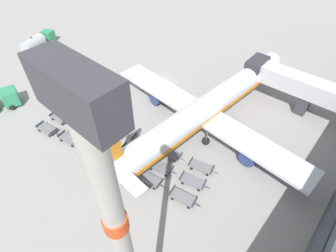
# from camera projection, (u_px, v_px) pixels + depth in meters

# --- Properties ---
(ground_plane) EXTENTS (500.00, 500.00, 0.00)m
(ground_plane) POSITION_uv_depth(u_px,v_px,m) (163.00, 82.00, 46.70)
(ground_plane) COLOR gray
(jet_bridge) EXTENTS (20.56, 4.71, 5.87)m
(jet_bridge) POSITION_uv_depth(u_px,v_px,m) (324.00, 98.00, 37.49)
(jet_bridge) COLOR silver
(jet_bridge) RESTS_ON ground_plane
(airplane) EXTENTS (32.54, 37.31, 11.80)m
(airplane) POSITION_uv_depth(u_px,v_px,m) (206.00, 108.00, 36.57)
(airplane) COLOR silver
(airplane) RESTS_ON ground_plane
(fuel_tanker_primary) EXTENTS (5.43, 8.51, 3.24)m
(fuel_tanker_primary) POSITION_uv_depth(u_px,v_px,m) (37.00, 44.00, 54.43)
(fuel_tanker_primary) COLOR #2D8C5B
(fuel_tanker_primary) RESTS_ON ground_plane
(service_van) EXTENTS (2.78, 4.47, 1.97)m
(service_van) POSITION_uv_depth(u_px,v_px,m) (68.00, 64.00, 49.22)
(service_van) COLOR yellow
(service_van) RESTS_ON ground_plane
(baggage_dolly_row_near_col_a) EXTENTS (3.76, 1.92, 0.92)m
(baggage_dolly_row_near_col_a) POSITION_uv_depth(u_px,v_px,m) (47.00, 129.00, 37.39)
(baggage_dolly_row_near_col_a) COLOR slate
(baggage_dolly_row_near_col_a) RESTS_ON ground_plane
(baggage_dolly_row_near_col_b) EXTENTS (3.76, 1.99, 0.92)m
(baggage_dolly_row_near_col_b) POSITION_uv_depth(u_px,v_px,m) (69.00, 139.00, 36.03)
(baggage_dolly_row_near_col_b) COLOR slate
(baggage_dolly_row_near_col_b) RESTS_ON ground_plane
(baggage_dolly_row_near_col_c) EXTENTS (3.76, 1.96, 0.92)m
(baggage_dolly_row_near_col_c) POSITION_uv_depth(u_px,v_px,m) (94.00, 152.00, 34.32)
(baggage_dolly_row_near_col_c) COLOR slate
(baggage_dolly_row_near_col_c) RESTS_ON ground_plane
(baggage_dolly_row_near_col_d) EXTENTS (3.76, 2.10, 0.92)m
(baggage_dolly_row_near_col_d) POSITION_uv_depth(u_px,v_px,m) (120.00, 166.00, 32.68)
(baggage_dolly_row_near_col_d) COLOR slate
(baggage_dolly_row_near_col_d) RESTS_ON ground_plane
(baggage_dolly_row_near_col_e) EXTENTS (3.76, 1.89, 0.92)m
(baggage_dolly_row_near_col_e) POSITION_uv_depth(u_px,v_px,m) (150.00, 179.00, 31.22)
(baggage_dolly_row_near_col_e) COLOR slate
(baggage_dolly_row_near_col_e) RESTS_ON ground_plane
(baggage_dolly_row_near_col_f) EXTENTS (3.76, 1.92, 0.92)m
(baggage_dolly_row_near_col_f) POSITION_uv_depth(u_px,v_px,m) (183.00, 197.00, 29.46)
(baggage_dolly_row_near_col_f) COLOR slate
(baggage_dolly_row_near_col_f) RESTS_ON ground_plane
(baggage_dolly_row_mid_a_col_a) EXTENTS (3.76, 1.89, 0.92)m
(baggage_dolly_row_mid_a_col_a) POSITION_uv_depth(u_px,v_px,m) (60.00, 118.00, 39.11)
(baggage_dolly_row_mid_a_col_a) COLOR slate
(baggage_dolly_row_mid_a_col_a) RESTS_ON ground_plane
(baggage_dolly_row_mid_a_col_b) EXTENTS (3.76, 2.05, 0.92)m
(baggage_dolly_row_mid_a_col_b) POSITION_uv_depth(u_px,v_px,m) (82.00, 128.00, 37.52)
(baggage_dolly_row_mid_a_col_b) COLOR slate
(baggage_dolly_row_mid_a_col_b) RESTS_ON ground_plane
(baggage_dolly_row_mid_a_col_c) EXTENTS (3.76, 2.09, 0.92)m
(baggage_dolly_row_mid_a_col_c) POSITION_uv_depth(u_px,v_px,m) (106.00, 141.00, 35.75)
(baggage_dolly_row_mid_a_col_c) COLOR slate
(baggage_dolly_row_mid_a_col_c) RESTS_ON ground_plane
(baggage_dolly_row_mid_a_col_d) EXTENTS (3.76, 1.92, 0.92)m
(baggage_dolly_row_mid_a_col_d) POSITION_uv_depth(u_px,v_px,m) (132.00, 152.00, 34.35)
(baggage_dolly_row_mid_a_col_d) COLOR slate
(baggage_dolly_row_mid_a_col_d) RESTS_ON ground_plane
(baggage_dolly_row_mid_a_col_e) EXTENTS (3.76, 2.12, 0.92)m
(baggage_dolly_row_mid_a_col_e) POSITION_uv_depth(u_px,v_px,m) (161.00, 167.00, 32.51)
(baggage_dolly_row_mid_a_col_e) COLOR slate
(baggage_dolly_row_mid_a_col_e) RESTS_ON ground_plane
(baggage_dolly_row_mid_a_col_f) EXTENTS (3.76, 2.10, 0.92)m
(baggage_dolly_row_mid_a_col_f) POSITION_uv_depth(u_px,v_px,m) (193.00, 181.00, 31.02)
(baggage_dolly_row_mid_a_col_f) COLOR slate
(baggage_dolly_row_mid_a_col_f) RESTS_ON ground_plane
(baggage_dolly_row_mid_b_col_a) EXTENTS (3.76, 1.89, 0.92)m
(baggage_dolly_row_mid_b_col_a) POSITION_uv_depth(u_px,v_px,m) (73.00, 109.00, 40.54)
(baggage_dolly_row_mid_b_col_a) COLOR slate
(baggage_dolly_row_mid_b_col_a) RESTS_ON ground_plane
(baggage_dolly_row_mid_b_col_b) EXTENTS (3.76, 2.06, 0.92)m
(baggage_dolly_row_mid_b_col_b) POSITION_uv_depth(u_px,v_px,m) (94.00, 119.00, 38.99)
(baggage_dolly_row_mid_b_col_b) COLOR slate
(baggage_dolly_row_mid_b_col_b) RESTS_ON ground_plane
(baggage_dolly_row_mid_b_col_c) EXTENTS (3.76, 1.96, 0.92)m
(baggage_dolly_row_mid_b_col_c) POSITION_uv_depth(u_px,v_px,m) (117.00, 129.00, 37.35)
(baggage_dolly_row_mid_b_col_c) COLOR slate
(baggage_dolly_row_mid_b_col_c) RESTS_ON ground_plane
(baggage_dolly_row_mid_b_col_d) EXTENTS (3.76, 2.08, 0.92)m
(baggage_dolly_row_mid_b_col_d) POSITION_uv_depth(u_px,v_px,m) (143.00, 141.00, 35.73)
(baggage_dolly_row_mid_b_col_d) COLOR slate
(baggage_dolly_row_mid_b_col_d) RESTS_ON ground_plane
(baggage_dolly_row_mid_b_col_e) EXTENTS (3.76, 1.92, 0.92)m
(baggage_dolly_row_mid_b_col_e) POSITION_uv_depth(u_px,v_px,m) (170.00, 153.00, 34.12)
(baggage_dolly_row_mid_b_col_e) COLOR slate
(baggage_dolly_row_mid_b_col_e) RESTS_ON ground_plane
(baggage_dolly_row_mid_b_col_f) EXTENTS (3.76, 2.09, 0.92)m
(baggage_dolly_row_mid_b_col_f) POSITION_uv_depth(u_px,v_px,m) (201.00, 167.00, 32.57)
(baggage_dolly_row_mid_b_col_f) COLOR slate
(baggage_dolly_row_mid_b_col_f) RESTS_ON ground_plane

